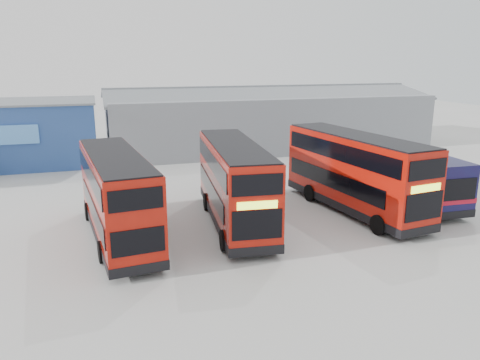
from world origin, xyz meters
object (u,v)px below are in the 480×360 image
office_block (18,132)px  double_decker_right (355,174)px  single_decker_blue (393,171)px  double_decker_centre (235,185)px  maintenance_shed (264,119)px  double_decker_left (117,198)px

office_block → double_decker_right: 27.37m
single_decker_blue → office_block: bearing=-32.9°
double_decker_centre → double_decker_right: size_ratio=0.97×
double_decker_right → double_decker_centre: bearing=173.2°
office_block → double_decker_right: bearing=-44.1°
maintenance_shed → single_decker_blue: maintenance_shed is taller
double_decker_left → double_decker_centre: size_ratio=0.98×
office_block → maintenance_shed: maintenance_shed is taller
double_decker_left → double_decker_centre: 5.91m
office_block → double_decker_left: size_ratio=1.23×
double_decker_left → double_decker_centre: double_decker_centre is taller
maintenance_shed → double_decker_centre: bearing=-113.9°
office_block → double_decker_left: office_block is taller
maintenance_shed → double_decker_right: 21.17m
double_decker_centre → double_decker_right: double_decker_right is taller
double_decker_left → double_decker_right: bearing=176.3°
office_block → double_decker_left: bearing=-70.8°
double_decker_centre → double_decker_right: (7.00, 0.04, 0.06)m
single_decker_blue → double_decker_right: bearing=30.1°
office_block → double_decker_centre: size_ratio=1.20×
double_decker_centre → double_decker_left: bearing=-170.0°
office_block → single_decker_blue: size_ratio=1.05×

